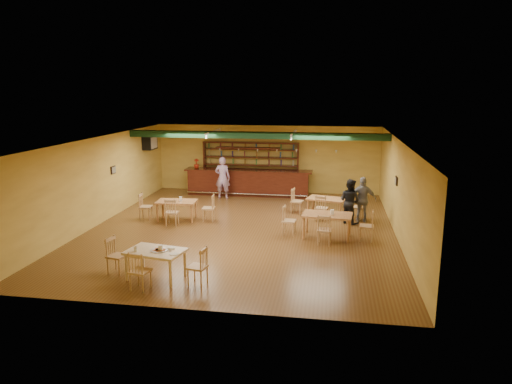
% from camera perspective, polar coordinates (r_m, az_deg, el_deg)
% --- Properties ---
extents(floor, '(12.00, 12.00, 0.00)m').
position_cam_1_polar(floor, '(15.90, -1.68, -4.46)').
color(floor, brown).
rests_on(floor, ground).
extents(ceiling_beam, '(10.00, 0.30, 0.25)m').
position_cam_1_polar(ceiling_beam, '(18.06, -0.06, 6.86)').
color(ceiling_beam, black).
rests_on(ceiling_beam, ceiling).
extents(track_rail_left, '(0.05, 2.50, 0.05)m').
position_cam_1_polar(track_rail_left, '(19.00, -5.18, 7.30)').
color(track_rail_left, silver).
rests_on(track_rail_left, ceiling).
extents(track_rail_right, '(0.05, 2.50, 0.05)m').
position_cam_1_polar(track_rail_right, '(18.48, 4.56, 7.17)').
color(track_rail_right, silver).
rests_on(track_rail_right, ceiling).
extents(ac_unit, '(0.34, 0.70, 0.48)m').
position_cam_1_polar(ac_unit, '(20.75, -12.69, 5.83)').
color(ac_unit, silver).
rests_on(ac_unit, wall_left).
extents(picture_left, '(0.04, 0.34, 0.28)m').
position_cam_1_polar(picture_left, '(18.01, -16.85, 2.56)').
color(picture_left, black).
rests_on(picture_left, wall_left).
extents(picture_right, '(0.04, 0.34, 0.28)m').
position_cam_1_polar(picture_right, '(15.85, 16.58, 1.30)').
color(picture_right, black).
rests_on(picture_right, wall_right).
extents(bar_counter, '(5.58, 0.85, 1.13)m').
position_cam_1_polar(bar_counter, '(20.80, -0.93, 1.17)').
color(bar_counter, '#39130B').
rests_on(bar_counter, ground).
extents(back_bar_hutch, '(4.32, 0.40, 2.28)m').
position_cam_1_polar(back_bar_hutch, '(21.31, -0.64, 3.02)').
color(back_bar_hutch, '#39130B').
rests_on(back_bar_hutch, ground).
extents(poinsettia, '(0.30, 0.30, 0.42)m').
position_cam_1_polar(poinsettia, '(21.20, -7.20, 3.42)').
color(poinsettia, '#AB230F').
rests_on(poinsettia, bar_counter).
extents(dining_table_a, '(1.44, 0.93, 0.69)m').
position_cam_1_polar(dining_table_a, '(17.12, -9.52, -2.20)').
color(dining_table_a, '#9A6536').
rests_on(dining_table_a, ground).
extents(dining_table_b, '(1.52, 1.12, 0.68)m').
position_cam_1_polar(dining_table_b, '(17.56, 8.48, -1.81)').
color(dining_table_b, '#9A6536').
rests_on(dining_table_b, ground).
extents(dining_table_d, '(1.60, 1.05, 0.76)m').
position_cam_1_polar(dining_table_d, '(15.06, 8.55, -4.04)').
color(dining_table_d, '#9A6536').
rests_on(dining_table_d, ground).
extents(near_table, '(1.51, 1.11, 0.73)m').
position_cam_1_polar(near_table, '(12.01, -11.97, -8.55)').
color(near_table, '#CAAD87').
rests_on(near_table, ground).
extents(pizza_tray, '(0.41, 0.41, 0.01)m').
position_cam_1_polar(pizza_tray, '(11.85, -11.61, -6.90)').
color(pizza_tray, silver).
rests_on(pizza_tray, near_table).
extents(parmesan_shaker, '(0.09, 0.09, 0.11)m').
position_cam_1_polar(parmesan_shaker, '(11.91, -14.31, -6.70)').
color(parmesan_shaker, '#EAE5C6').
rests_on(parmesan_shaker, near_table).
extents(napkin_stack, '(0.20, 0.16, 0.03)m').
position_cam_1_polar(napkin_stack, '(11.94, -10.17, -6.65)').
color(napkin_stack, white).
rests_on(napkin_stack, near_table).
extents(pizza_server, '(0.33, 0.21, 0.00)m').
position_cam_1_polar(pizza_server, '(11.84, -10.86, -6.83)').
color(pizza_server, silver).
rests_on(pizza_server, pizza_tray).
extents(side_plate, '(0.26, 0.26, 0.01)m').
position_cam_1_polar(side_plate, '(11.53, -9.89, -7.38)').
color(side_plate, white).
rests_on(side_plate, near_table).
extents(patron_bar, '(0.66, 0.44, 1.80)m').
position_cam_1_polar(patron_bar, '(20.14, -4.06, 1.74)').
color(patron_bar, '#9251B0').
rests_on(patron_bar, ground).
extents(patron_right_a, '(0.96, 0.93, 1.57)m').
position_cam_1_polar(patron_right_a, '(16.69, 11.23, -1.10)').
color(patron_right_a, black).
rests_on(patron_right_a, ground).
extents(patron_right_b, '(0.94, 0.40, 1.61)m').
position_cam_1_polar(patron_right_b, '(16.93, 12.76, -0.91)').
color(patron_right_b, gray).
rests_on(patron_right_b, ground).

